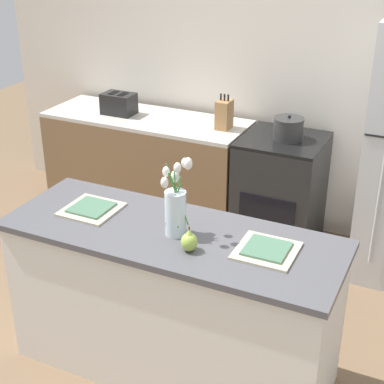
% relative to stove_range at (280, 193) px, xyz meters
% --- Properties ---
extents(ground_plane, '(10.00, 10.00, 0.00)m').
position_rel_stove_range_xyz_m(ground_plane, '(-0.10, -1.60, -0.44)').
color(ground_plane, brown).
extents(back_wall, '(5.20, 0.08, 2.70)m').
position_rel_stove_range_xyz_m(back_wall, '(-0.10, 0.40, 0.91)').
color(back_wall, silver).
rests_on(back_wall, ground_plane).
extents(kitchen_island, '(1.80, 0.66, 0.89)m').
position_rel_stove_range_xyz_m(kitchen_island, '(-0.10, -1.60, 0.00)').
color(kitchen_island, silver).
rests_on(kitchen_island, ground_plane).
extents(back_counter, '(1.68, 0.60, 0.89)m').
position_rel_stove_range_xyz_m(back_counter, '(-1.16, 0.00, 0.00)').
color(back_counter, brown).
rests_on(back_counter, ground_plane).
extents(stove_range, '(0.60, 0.61, 0.89)m').
position_rel_stove_range_xyz_m(stove_range, '(0.00, 0.00, 0.00)').
color(stove_range, black).
rests_on(stove_range, ground_plane).
extents(flower_vase, '(0.16, 0.14, 0.44)m').
position_rel_stove_range_xyz_m(flower_vase, '(-0.07, -1.61, 0.61)').
color(flower_vase, silver).
rests_on(flower_vase, kitchen_island).
extents(pear_figurine, '(0.08, 0.08, 0.14)m').
position_rel_stove_range_xyz_m(pear_figurine, '(0.06, -1.73, 0.50)').
color(pear_figurine, '#9EBC47').
rests_on(pear_figurine, kitchen_island).
extents(plate_setting_left, '(0.29, 0.29, 0.02)m').
position_rel_stove_range_xyz_m(plate_setting_left, '(-0.61, -1.57, 0.46)').
color(plate_setting_left, beige).
rests_on(plate_setting_left, kitchen_island).
extents(plate_setting_right, '(0.29, 0.29, 0.02)m').
position_rel_stove_range_xyz_m(plate_setting_right, '(0.41, -1.57, 0.46)').
color(plate_setting_right, beige).
rests_on(plate_setting_right, kitchen_island).
extents(toaster, '(0.28, 0.18, 0.17)m').
position_rel_stove_range_xyz_m(toaster, '(-1.39, -0.02, 0.53)').
color(toaster, black).
rests_on(toaster, back_counter).
extents(cooking_pot, '(0.22, 0.22, 0.19)m').
position_rel_stove_range_xyz_m(cooking_pot, '(0.03, -0.01, 0.53)').
color(cooking_pot, '#2D2D2D').
rests_on(cooking_pot, stove_range).
extents(knife_block, '(0.10, 0.14, 0.27)m').
position_rel_stove_range_xyz_m(knife_block, '(-0.48, 0.01, 0.55)').
color(knife_block, '#A37547').
rests_on(knife_block, back_counter).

